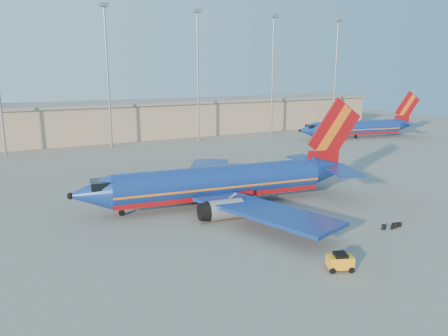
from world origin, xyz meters
The scene contains 7 objects.
ground centered at (0.00, 0.00, 0.00)m, with size 220.00×220.00×0.00m, color slate.
terminal_building centered at (10.00, 58.00, 4.32)m, with size 122.00×16.00×8.50m.
light_mast_row centered at (5.00, 46.00, 17.55)m, with size 101.60×1.60×28.65m.
aircraft_main centered at (-2.35, -0.02, 2.66)m, with size 36.76×35.17×12.47m.
aircraft_second centered at (49.83, 31.00, 2.51)m, with size 32.09×12.95×10.94m.
baggage_tug centered at (-2.56, -20.21, 0.78)m, with size 2.39×1.95×1.49m.
luggage_pile centered at (8.93, -15.36, 0.23)m, with size 2.58×0.81×0.52m.
Camera 1 is at (-26.12, -44.83, 15.96)m, focal length 35.00 mm.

